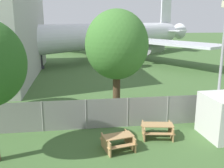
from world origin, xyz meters
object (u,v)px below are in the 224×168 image
object	(u,v)px
picnic_bench_open_grass	(157,129)
tree_far_right	(117,45)
picnic_bench_near_cabin	(118,141)
airplane	(108,36)

from	to	relation	value
picnic_bench_open_grass	tree_far_right	world-z (taller)	tree_far_right
picnic_bench_open_grass	tree_far_right	xyz separation A→B (m)	(-1.73, 3.71, 4.36)
picnic_bench_near_cabin	picnic_bench_open_grass	world-z (taller)	same
picnic_bench_near_cabin	picnic_bench_open_grass	xyz separation A→B (m)	(2.42, 1.13, 0.01)
airplane	tree_far_right	bearing A→B (deg)	45.55
picnic_bench_open_grass	airplane	bearing A→B (deg)	88.01
airplane	picnic_bench_near_cabin	bearing A→B (deg)	45.23
picnic_bench_open_grass	tree_far_right	bearing A→B (deg)	115.06
tree_far_right	airplane	bearing A→B (deg)	83.96
picnic_bench_near_cabin	airplane	bearing A→B (deg)	83.65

